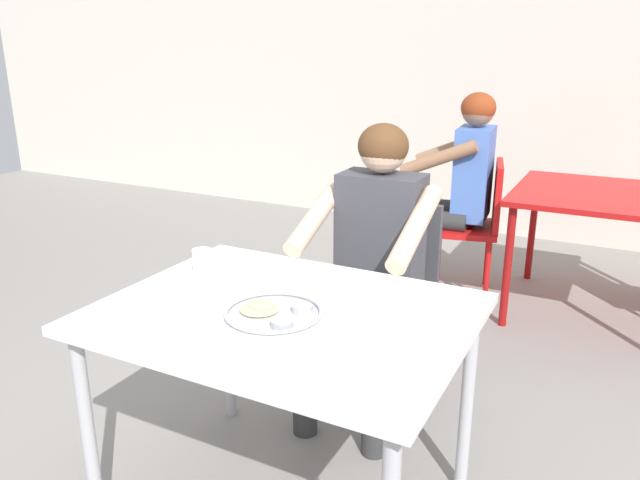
# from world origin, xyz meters

# --- Properties ---
(back_wall) EXTENTS (12.00, 0.12, 3.40)m
(back_wall) POSITION_xyz_m (0.00, 3.70, 1.70)
(back_wall) COLOR silver
(back_wall) RESTS_ON ground
(table_foreground) EXTENTS (1.11, 0.86, 0.74)m
(table_foreground) POSITION_xyz_m (0.03, 0.06, 0.66)
(table_foreground) COLOR white
(table_foreground) RESTS_ON ground
(thali_tray) EXTENTS (0.30, 0.30, 0.03)m
(thali_tray) POSITION_xyz_m (0.03, -0.00, 0.75)
(thali_tray) COLOR #B7BABF
(thali_tray) RESTS_ON table_foreground
(drinking_cup) EXTENTS (0.07, 0.07, 0.09)m
(drinking_cup) POSITION_xyz_m (-0.38, 0.18, 0.79)
(drinking_cup) COLOR white
(drinking_cup) RESTS_ON table_foreground
(chair_foreground) EXTENTS (0.41, 0.42, 0.84)m
(chair_foreground) POSITION_xyz_m (0.02, 0.99, 0.50)
(chair_foreground) COLOR #3F3F44
(chair_foreground) RESTS_ON ground
(diner_foreground) EXTENTS (0.49, 0.55, 1.21)m
(diner_foreground) POSITION_xyz_m (0.02, 0.77, 0.73)
(diner_foreground) COLOR #323232
(diner_foreground) RESTS_ON ground
(table_background_red) EXTENTS (0.88, 0.95, 0.73)m
(table_background_red) POSITION_xyz_m (0.76, 2.26, 0.65)
(table_background_red) COLOR #B71414
(table_background_red) RESTS_ON ground
(chair_red_left) EXTENTS (0.48, 0.50, 0.84)m
(chair_red_left) POSITION_xyz_m (0.11, 2.25, 0.49)
(chair_red_left) COLOR red
(chair_red_left) RESTS_ON ground
(patron_background) EXTENTS (0.58, 0.53, 1.25)m
(patron_background) POSITION_xyz_m (-0.03, 2.25, 0.74)
(patron_background) COLOR #2E2E2E
(patron_background) RESTS_ON ground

